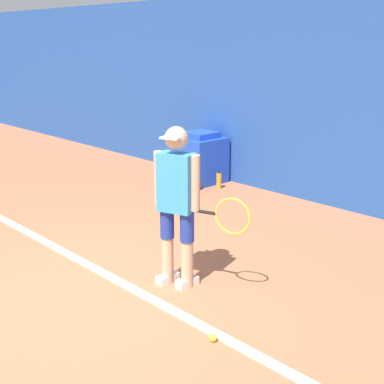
{
  "coord_description": "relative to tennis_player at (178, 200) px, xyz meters",
  "views": [
    {
      "loc": [
        4.09,
        -2.35,
        2.35
      ],
      "look_at": [
        0.43,
        1.09,
        0.92
      ],
      "focal_mm": 50.0,
      "sensor_mm": 36.0,
      "label": 1
    }
  ],
  "objects": [
    {
      "name": "covered_chair",
      "position": [
        -2.71,
        2.94,
        -0.47
      ],
      "size": [
        0.67,
        0.71,
        0.87
      ],
      "color": "blue",
      "rests_on": "ground_plane"
    },
    {
      "name": "ground_plane",
      "position": [
        -0.45,
        -0.9,
        -0.88
      ],
      "size": [
        24.0,
        24.0,
        0.0
      ],
      "primitive_type": "plane",
      "color": "#B76642"
    },
    {
      "name": "back_wall",
      "position": [
        -0.45,
        3.4,
        0.65
      ],
      "size": [
        24.0,
        0.1,
        3.05
      ],
      "color": "#234C99",
      "rests_on": "ground_plane"
    },
    {
      "name": "tennis_ball",
      "position": [
        0.97,
        -0.5,
        -0.84
      ],
      "size": [
        0.07,
        0.07,
        0.07
      ],
      "color": "#D1E533",
      "rests_on": "ground_plane"
    },
    {
      "name": "equipment_bag",
      "position": [
        -2.73,
        2.42,
        -0.8
      ],
      "size": [
        0.8,
        0.3,
        0.16
      ],
      "color": "#B2231E",
      "rests_on": "ground_plane"
    },
    {
      "name": "water_bottle",
      "position": [
        -2.21,
        2.87,
        -0.74
      ],
      "size": [
        0.08,
        0.08,
        0.28
      ],
      "color": "orange",
      "rests_on": "ground_plane"
    },
    {
      "name": "tennis_player",
      "position": [
        0.0,
        0.0,
        0.0
      ],
      "size": [
        0.94,
        0.44,
        1.58
      ],
      "rotation": [
        0.0,
        0.0,
        0.34
      ],
      "color": "tan",
      "rests_on": "ground_plane"
    },
    {
      "name": "court_baseline",
      "position": [
        -0.45,
        -0.41,
        -0.87
      ],
      "size": [
        21.6,
        0.1,
        0.01
      ],
      "color": "white",
      "rests_on": "ground_plane"
    }
  ]
}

